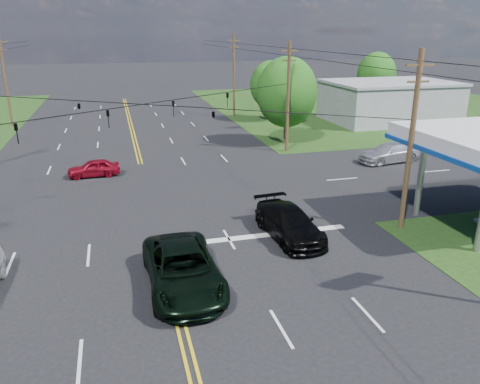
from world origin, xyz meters
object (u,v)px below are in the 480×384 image
object	(u,v)px
pole_ne	(288,96)
pickup_dkgreen	(183,269)
pole_right_far	(234,75)
tree_right_a	(287,92)
tree_right_b	(271,85)
tree_far_r	(376,75)
suv_black	(289,223)
pole_left_far	(5,80)
retail_ne	(389,103)
pole_se	(411,141)

from	to	relation	value
pole_ne	pickup_dkgreen	xyz separation A→B (m)	(-12.50, -21.16, -4.04)
pole_right_far	tree_right_a	xyz separation A→B (m)	(1.00, -16.00, -0.30)
tree_right_b	pole_ne	bearing A→B (deg)	-103.13
tree_right_a	pole_ne	bearing A→B (deg)	-108.43
pole_ne	pole_right_far	bearing A→B (deg)	90.00
tree_far_r	suv_black	bearing A→B (deg)	-125.42
tree_right_a	tree_right_b	bearing A→B (deg)	78.23
pole_ne	suv_black	distance (m)	19.08
suv_black	pole_left_far	bearing A→B (deg)	113.55
pickup_dkgreen	retail_ne	bearing A→B (deg)	46.52
tree_right_b	suv_black	size ratio (longest dim) A/B	1.29
pole_ne	tree_far_r	world-z (taller)	pole_ne
retail_ne	pole_right_far	distance (m)	19.02
pole_se	tree_right_a	world-z (taller)	pole_se
retail_ne	suv_black	size ratio (longest dim) A/B	2.55
suv_black	pole_ne	bearing A→B (deg)	65.27
retail_ne	pickup_dkgreen	world-z (taller)	retail_ne
tree_right_a	pickup_dkgreen	size ratio (longest dim) A/B	1.29
pole_left_far	pickup_dkgreen	distance (m)	42.59
pole_left_far	suv_black	world-z (taller)	pole_left_far
retail_ne	pole_ne	distance (m)	20.43
pole_right_far	tree_right_b	bearing A→B (deg)	-48.81
tree_right_a	pickup_dkgreen	world-z (taller)	tree_right_a
tree_right_b	tree_far_r	bearing A→B (deg)	18.92
pole_right_far	suv_black	world-z (taller)	pole_right_far
pole_right_far	suv_black	distance (m)	37.31
pole_right_far	tree_far_r	xyz separation A→B (m)	(21.00, 2.00, -0.62)
pole_right_far	suv_black	size ratio (longest dim) A/B	1.82
pole_se	pole_left_far	bearing A→B (deg)	125.10
pole_right_far	suv_black	xyz separation A→B (m)	(-6.38, -36.50, -4.37)
pole_se	pickup_dkgreen	size ratio (longest dim) A/B	1.50
retail_ne	tree_right_a	world-z (taller)	tree_right_a
pole_se	pickup_dkgreen	distance (m)	13.51
pole_ne	pole_left_far	xyz separation A→B (m)	(-26.00, 19.00, 0.25)
pole_ne	pole_right_far	distance (m)	19.00
tree_right_b	suv_black	distance (m)	34.14
pole_right_far	suv_black	bearing A→B (deg)	-99.91
tree_right_a	suv_black	bearing A→B (deg)	-109.79
tree_far_r	tree_right_b	bearing A→B (deg)	-161.08
pole_left_far	pickup_dkgreen	bearing A→B (deg)	-71.42
pole_left_far	suv_black	size ratio (longest dim) A/B	1.82
tree_right_b	pole_right_far	bearing A→B (deg)	131.19
pole_se	suv_black	xyz separation A→B (m)	(-6.38, 0.50, -4.12)
pole_left_far	pickup_dkgreen	xyz separation A→B (m)	(13.50, -40.16, -4.29)
retail_ne	pickup_dkgreen	xyz separation A→B (m)	(-29.50, -32.16, -1.32)
pole_se	pole_ne	distance (m)	18.00
tree_right_b	tree_right_a	bearing A→B (deg)	-101.77
pole_left_far	tree_far_r	world-z (taller)	pole_left_far
pole_left_far	pole_right_far	xyz separation A→B (m)	(26.00, 0.00, 0.00)
pole_left_far	pole_right_far	bearing A→B (deg)	0.00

